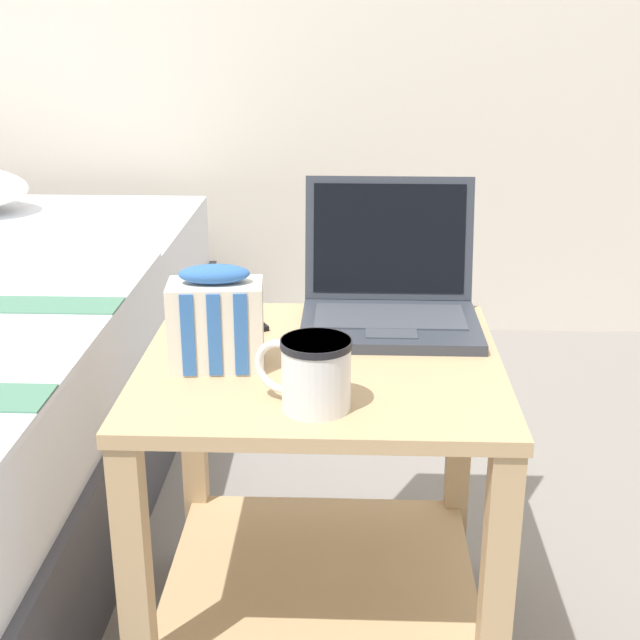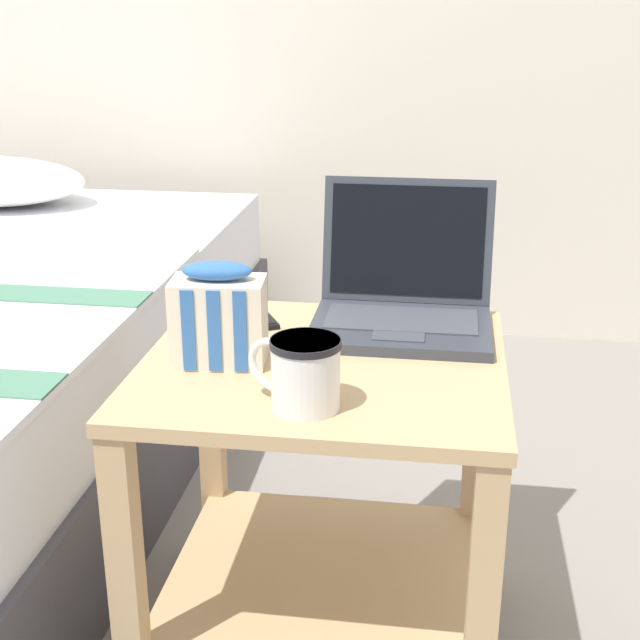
{
  "view_description": "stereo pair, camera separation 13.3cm",
  "coord_description": "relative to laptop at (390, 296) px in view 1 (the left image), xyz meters",
  "views": [
    {
      "loc": [
        0.05,
        -1.29,
        1.08
      ],
      "look_at": [
        0.0,
        -0.04,
        0.62
      ],
      "focal_mm": 50.0,
      "sensor_mm": 36.0,
      "label": 1
    },
    {
      "loc": [
        0.18,
        -1.28,
        1.08
      ],
      "look_at": [
        0.0,
        -0.04,
        0.62
      ],
      "focal_mm": 50.0,
      "sensor_mm": 36.0,
      "label": 2
    }
  ],
  "objects": [
    {
      "name": "cell_phone",
      "position": [
        -0.27,
        -0.01,
        -0.04
      ],
      "size": [
        0.13,
        0.16,
        0.01
      ],
      "color": "black",
      "rests_on": "bedside_table"
    },
    {
      "name": "mug_front_left",
      "position": [
        -0.12,
        -0.35,
        0.01
      ],
      "size": [
        0.14,
        0.1,
        0.1
      ],
      "color": "white",
      "rests_on": "bedside_table"
    },
    {
      "name": "bedside_table",
      "position": [
        -0.11,
        -0.18,
        -0.24
      ],
      "size": [
        0.56,
        0.54,
        0.54
      ],
      "color": "tan",
      "rests_on": "ground_plane"
    },
    {
      "name": "snack_bag",
      "position": [
        -0.27,
        -0.21,
        0.03
      ],
      "size": [
        0.15,
        0.1,
        0.16
      ],
      "color": "silver",
      "rests_on": "bedside_table"
    },
    {
      "name": "laptop",
      "position": [
        0.0,
        0.0,
        0.0
      ],
      "size": [
        0.3,
        0.28,
        0.23
      ],
      "color": "#333842",
      "rests_on": "bedside_table"
    }
  ]
}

